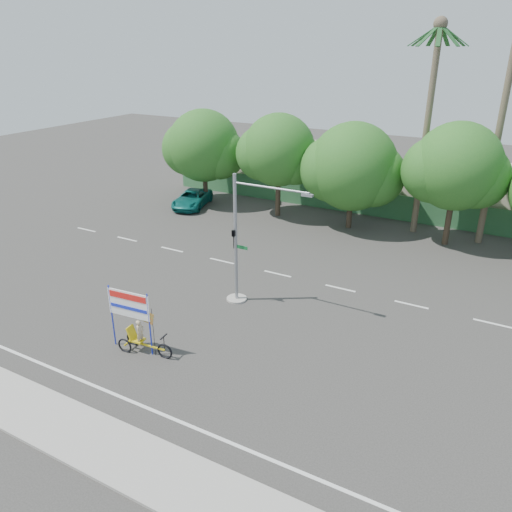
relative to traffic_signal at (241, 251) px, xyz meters
The scene contains 14 objects.
ground 5.40m from the traffic_signal, 61.13° to the right, with size 120.00×120.00×0.00m, color #33302D.
sidewalk_near 12.04m from the traffic_signal, 79.17° to the right, with size 50.00×2.40×0.12m, color gray.
fence 17.76m from the traffic_signal, 82.85° to the left, with size 38.00×0.08×2.00m, color #336B3D.
building_left 23.38m from the traffic_signal, 109.52° to the left, with size 12.00×8.00×4.00m, color #BEB597.
building_right 24.29m from the traffic_signal, 65.15° to the left, with size 14.00×8.00×3.60m, color #BEB597.
tree_far_left 18.45m from the traffic_signal, 130.22° to the left, with size 7.14×6.00×7.96m.
tree_left 14.99m from the traffic_signal, 109.08° to the left, with size 6.66×5.60×8.07m.
tree_center 14.15m from the traffic_signal, 85.33° to the left, with size 7.62×6.40×7.85m.
tree_right 16.38m from the traffic_signal, 59.83° to the left, with size 6.90×5.80×8.36m.
palm_tall 20.04m from the traffic_signal, 56.69° to the left, with size 3.73×3.79×17.45m.
palm_short 17.56m from the traffic_signal, 69.84° to the left, with size 3.73×3.79×14.45m.
traffic_signal is the anchor object (origin of this frame).
trike_billboard 6.76m from the traffic_signal, 104.81° to the right, with size 3.16×0.81×3.10m.
pickup_truck 17.61m from the traffic_signal, 134.23° to the left, with size 2.31×5.01×1.39m, color #0E645E.
Camera 1 is at (10.03, -16.56, 12.94)m, focal length 35.00 mm.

